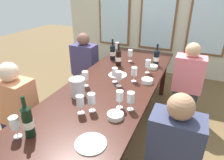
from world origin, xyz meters
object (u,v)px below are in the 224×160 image
(white_plate_0, at_px, (118,75))
(tasting_bowl_2, at_px, (153,67))
(tasting_bowl_1, at_px, (147,81))
(wine_glass_3, at_px, (148,64))
(tasting_bowl_0, at_px, (115,116))
(wine_glass_10, at_px, (120,97))
(dining_table, at_px, (114,87))
(wine_glass_5, at_px, (131,98))
(wine_glass_4, at_px, (117,46))
(wine_glass_7, at_px, (15,123))
(seated_person_2, at_px, (19,115))
(wine_glass_9, at_px, (85,76))
(wine_bottle_0, at_px, (113,52))
(wine_glass_0, at_px, (134,72))
(white_plate_1, at_px, (91,144))
(seated_person_3, at_px, (171,159))
(wine_bottle_3, at_px, (118,57))
(wine_glass_1, at_px, (115,72))
(wine_glass_6, at_px, (80,101))
(wine_glass_11, at_px, (92,99))
(wine_glass_2, at_px, (130,54))
(seated_person_1, at_px, (187,85))
(wine_bottle_1, at_px, (28,121))
(wine_bottle_2, at_px, (156,57))
(seated_person_0, at_px, (85,69))
(wine_glass_8, at_px, (119,76))
(metal_pitcher, at_px, (78,87))

(white_plate_0, xyz_separation_m, tasting_bowl_2, (0.35, 0.38, 0.02))
(tasting_bowl_1, bearing_deg, wine_glass_3, 103.91)
(tasting_bowl_0, relative_size, wine_glass_10, 0.80)
(dining_table, relative_size, wine_glass_5, 15.56)
(wine_glass_4, height_order, wine_glass_7, same)
(seated_person_2, bearing_deg, wine_glass_9, 43.36)
(wine_bottle_0, height_order, wine_glass_0, wine_bottle_0)
(white_plate_1, height_order, seated_person_3, seated_person_3)
(wine_bottle_3, distance_m, wine_glass_1, 0.52)
(wine_glass_0, distance_m, wine_glass_6, 0.82)
(wine_bottle_0, xyz_separation_m, tasting_bowl_0, (0.60, -1.32, -0.10))
(wine_glass_6, bearing_deg, wine_glass_9, 115.84)
(dining_table, xyz_separation_m, seated_person_3, (0.78, -0.67, -0.15))
(tasting_bowl_2, xyz_separation_m, wine_glass_1, (-0.31, -0.57, 0.10))
(dining_table, distance_m, wine_glass_11, 0.64)
(tasting_bowl_2, xyz_separation_m, wine_glass_6, (-0.35, -1.26, 0.10))
(wine_glass_2, distance_m, wine_glass_3, 0.46)
(wine_glass_9, relative_size, wine_glass_10, 1.00)
(wine_bottle_3, distance_m, wine_glass_7, 1.64)
(white_plate_1, bearing_deg, tasting_bowl_2, 86.88)
(wine_glass_10, bearing_deg, dining_table, 118.59)
(white_plate_1, relative_size, seated_person_1, 0.21)
(wine_bottle_1, bearing_deg, white_plate_0, 81.63)
(wine_glass_5, height_order, wine_glass_11, same)
(wine_glass_4, bearing_deg, white_plate_0, -67.19)
(seated_person_2, bearing_deg, seated_person_3, 1.47)
(wine_glass_5, bearing_deg, tasting_bowl_2, 91.74)
(seated_person_1, height_order, seated_person_3, same)
(tasting_bowl_0, xyz_separation_m, tasting_bowl_2, (0.04, 1.20, 0.00))
(wine_glass_2, xyz_separation_m, wine_glass_11, (0.10, -1.34, 0.00))
(wine_glass_6, relative_size, seated_person_1, 0.16)
(seated_person_2, bearing_deg, wine_glass_0, 40.05)
(wine_glass_4, distance_m, seated_person_3, 2.09)
(wine_bottle_2, distance_m, seated_person_3, 1.51)
(wine_glass_2, relative_size, seated_person_0, 0.16)
(tasting_bowl_0, height_order, wine_glass_8, wine_glass_8)
(wine_glass_2, relative_size, seated_person_2, 0.16)
(wine_glass_4, distance_m, wine_glass_11, 1.69)
(wine_glass_3, distance_m, wine_glass_6, 1.14)
(metal_pitcher, distance_m, wine_glass_1, 0.49)
(wine_glass_0, distance_m, wine_glass_5, 0.58)
(tasting_bowl_1, distance_m, wine_glass_3, 0.31)
(metal_pitcher, relative_size, wine_glass_11, 1.09)
(tasting_bowl_1, relative_size, seated_person_1, 0.12)
(wine_glass_1, height_order, wine_glass_9, same)
(white_plate_0, relative_size, wine_bottle_3, 0.74)
(wine_glass_8, bearing_deg, wine_glass_3, 67.57)
(tasting_bowl_0, distance_m, tasting_bowl_2, 1.20)
(metal_pitcher, relative_size, seated_person_2, 0.17)
(wine_glass_5, bearing_deg, wine_glass_11, -152.71)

